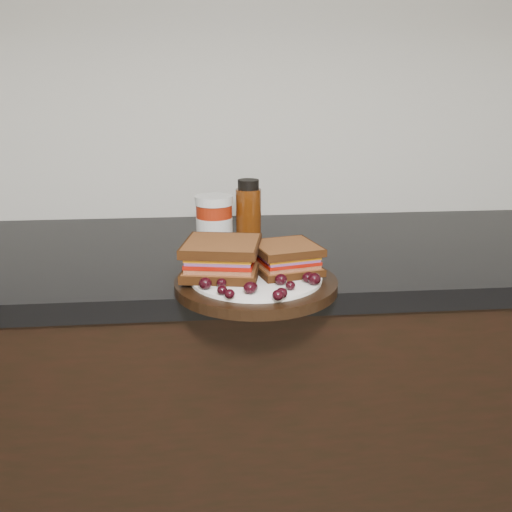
{
  "coord_description": "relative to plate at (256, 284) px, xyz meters",
  "views": [
    {
      "loc": [
        0.07,
        0.51,
        1.24
      ],
      "look_at": [
        0.15,
        1.43,
        0.96
      ],
      "focal_mm": 40.0,
      "sensor_mm": 36.0,
      "label": 1
    }
  ],
  "objects": [
    {
      "name": "grape_11",
      "position": [
        0.08,
        -0.04,
        0.02
      ],
      "size": [
        0.02,
        0.02,
        0.02
      ],
      "primitive_type": "ellipsoid",
      "color": "black",
      "rests_on": "plate"
    },
    {
      "name": "base_cabinets",
      "position": [
        -0.15,
        0.27,
        -0.48
      ],
      "size": [
        3.96,
        0.58,
        0.86
      ],
      "primitive_type": "cube",
      "color": "black",
      "rests_on": "ground_plane"
    },
    {
      "name": "condiment_jar",
      "position": [
        -0.06,
        0.25,
        0.05
      ],
      "size": [
        0.09,
        0.09,
        0.12
      ],
      "primitive_type": "cylinder",
      "rotation": [
        0.0,
        0.0,
        -0.12
      ],
      "color": "#9B210B",
      "rests_on": "countertop"
    },
    {
      "name": "grape_21",
      "position": [
        -0.06,
        -0.02,
        0.02
      ],
      "size": [
        0.02,
        0.02,
        0.02
      ],
      "primitive_type": "ellipsoid",
      "color": "black",
      "rests_on": "plate"
    },
    {
      "name": "sandwich_left",
      "position": [
        -0.06,
        0.02,
        0.04
      ],
      "size": [
        0.15,
        0.15,
        0.06
      ],
      "primitive_type": null,
      "rotation": [
        0.0,
        0.0,
        -0.19
      ],
      "color": "brown",
      "rests_on": "plate"
    },
    {
      "name": "grape_18",
      "position": [
        -0.07,
        0.03,
        0.02
      ],
      "size": [
        0.02,
        0.02,
        0.02
      ],
      "primitive_type": "ellipsoid",
      "color": "black",
      "rests_on": "plate"
    },
    {
      "name": "wall_back",
      "position": [
        -0.15,
        0.57,
        0.44
      ],
      "size": [
        4.0,
        0.01,
        2.7
      ],
      "primitive_type": "cube",
      "color": "silver",
      "rests_on": "ground_plane"
    },
    {
      "name": "grape_23",
      "position": [
        -0.08,
        0.04,
        0.02
      ],
      "size": [
        0.02,
        0.02,
        0.02
      ],
      "primitive_type": "ellipsoid",
      "color": "black",
      "rests_on": "plate"
    },
    {
      "name": "oil_bottle",
      "position": [
        0.01,
        0.25,
        0.07
      ],
      "size": [
        0.05,
        0.05,
        0.15
      ],
      "primitive_type": "cylinder",
      "rotation": [
        0.0,
        0.0,
        -0.01
      ],
      "color": "#4F2107",
      "rests_on": "countertop"
    },
    {
      "name": "grape_15",
      "position": [
        0.04,
        0.03,
        0.02
      ],
      "size": [
        0.02,
        0.02,
        0.02
      ],
      "primitive_type": "ellipsoid",
      "color": "black",
      "rests_on": "plate"
    },
    {
      "name": "grape_17",
      "position": [
        -0.05,
        0.05,
        0.02
      ],
      "size": [
        0.02,
        0.02,
        0.02
      ],
      "primitive_type": "ellipsoid",
      "color": "black",
      "rests_on": "plate"
    },
    {
      "name": "sandwich_right",
      "position": [
        0.05,
        0.02,
        0.04
      ],
      "size": [
        0.13,
        0.13,
        0.05
      ],
      "primitive_type": null,
      "rotation": [
        0.0,
        0.0,
        0.24
      ],
      "color": "brown",
      "rests_on": "plate"
    },
    {
      "name": "grape_10",
      "position": [
        0.09,
        -0.05,
        0.03
      ],
      "size": [
        0.02,
        0.02,
        0.02
      ],
      "primitive_type": "ellipsoid",
      "color": "black",
      "rests_on": "plate"
    },
    {
      "name": "countertop",
      "position": [
        -0.15,
        0.27,
        -0.03
      ],
      "size": [
        3.98,
        0.6,
        0.04
      ],
      "primitive_type": "cube",
      "color": "black",
      "rests_on": "base_cabinets"
    },
    {
      "name": "grape_22",
      "position": [
        -0.06,
        0.02,
        0.02
      ],
      "size": [
        0.02,
        0.02,
        0.01
      ],
      "primitive_type": "ellipsoid",
      "color": "black",
      "rests_on": "plate"
    },
    {
      "name": "grape_5",
      "position": [
        -0.01,
        -0.08,
        0.02
      ],
      "size": [
        0.02,
        0.02,
        0.02
      ],
      "primitive_type": "ellipsoid",
      "color": "black",
      "rests_on": "plate"
    },
    {
      "name": "grape_1",
      "position": [
        -0.06,
        -0.05,
        0.02
      ],
      "size": [
        0.02,
        0.02,
        0.02
      ],
      "primitive_type": "ellipsoid",
      "color": "black",
      "rests_on": "plate"
    },
    {
      "name": "grape_16",
      "position": [
        -0.04,
        0.06,
        0.02
      ],
      "size": [
        0.02,
        0.02,
        0.02
      ],
      "primitive_type": "ellipsoid",
      "color": "black",
      "rests_on": "plate"
    },
    {
      "name": "grape_7",
      "position": [
        0.03,
        -0.11,
        0.02
      ],
      "size": [
        0.02,
        0.02,
        0.02
      ],
      "primitive_type": "ellipsoid",
      "color": "black",
      "rests_on": "plate"
    },
    {
      "name": "grape_14",
      "position": [
        0.08,
        0.02,
        0.02
      ],
      "size": [
        0.02,
        0.02,
        0.02
      ],
      "primitive_type": "ellipsoid",
      "color": "black",
      "rests_on": "plate"
    },
    {
      "name": "grape_0",
      "position": [
        -0.09,
        -0.06,
        0.02
      ],
      "size": [
        0.02,
        0.02,
        0.02
      ],
      "primitive_type": "ellipsoid",
      "color": "black",
      "rests_on": "plate"
    },
    {
      "name": "grape_24",
      "position": [
        -0.07,
        0.01,
        0.02
      ],
      "size": [
        0.02,
        0.02,
        0.01
      ],
      "primitive_type": "ellipsoid",
      "color": "black",
      "rests_on": "plate"
    },
    {
      "name": "plate",
      "position": [
        0.0,
        0.0,
        0.0
      ],
      "size": [
        0.28,
        0.28,
        0.02
      ],
      "primitive_type": "cylinder",
      "color": "black",
      "rests_on": "countertop"
    },
    {
      "name": "grape_20",
      "position": [
        -0.07,
        -0.02,
        0.02
      ],
      "size": [
        0.02,
        0.02,
        0.02
      ],
      "primitive_type": "ellipsoid",
      "color": "black",
      "rests_on": "plate"
    },
    {
      "name": "grape_8",
      "position": [
        0.05,
        -0.07,
        0.02
      ],
      "size": [
        0.02,
        0.02,
        0.01
      ],
      "primitive_type": "ellipsoid",
      "color": "black",
      "rests_on": "plate"
    },
    {
      "name": "grape_19",
      "position": [
        -0.08,
        0.03,
        0.02
      ],
      "size": [
        0.02,
        0.02,
        0.02
      ],
      "primitive_type": "ellipsoid",
      "color": "black",
      "rests_on": "plate"
    },
    {
      "name": "grape_9",
      "position": [
        0.04,
        -0.05,
        0.02
      ],
      "size": [
        0.02,
        0.02,
        0.02
      ],
      "primitive_type": "ellipsoid",
      "color": "black",
      "rests_on": "plate"
    },
    {
      "name": "grape_12",
      "position": [
        0.09,
        -0.03,
        0.02
      ],
      "size": [
        0.02,
        0.02,
        0.01
      ],
      "primitive_type": "ellipsoid",
      "color": "black",
      "rests_on": "plate"
    },
    {
      "name": "grape_13",
      "position": [
        0.09,
        0.02,
        0.02
      ],
      "size": [
        0.02,
        0.02,
        0.02
      ],
      "primitive_type": "ellipsoid",
      "color": "black",
      "rests_on": "plate"
    },
    {
      "name": "grape_6",
      "position": [
        0.02,
        -0.12,
        0.02
      ],
      "size": [
        0.02,
        0.02,
        0.02
      ],
      "primitive_type": "ellipsoid",
      "color": "black",
      "rests_on": "plate"
    },
    {
      "name": "grape_2",
      "position": [
        -0.06,
        -0.08,
        0.02
      ],
      "size": [
        0.02,
        0.02,
        0.02
      ],
      "primitive_type": "ellipsoid",
      "color": "black",
      "rests_on": "plate"
    },
    {
      "name": "grape_3",
      "position": [
        -0.05,
        -0.1,
        0.02
      ],
      "size": [
        0.02,
        0.02,
        0.02
      ],
      "primitive_type": "ellipsoid",
      "color": "black",
      "rests_on": "plate"
    },
    {
      "name": "grape_4",
      "position": [
        -0.02,
        -0.08,
        0.02
      ],
      "size": [
        0.02,
        0.02,
        0.02
      ],
      "primitive_type": "ellipsoid",
      "color": "black",
      "rests_on": "plate"
    }
  ]
}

